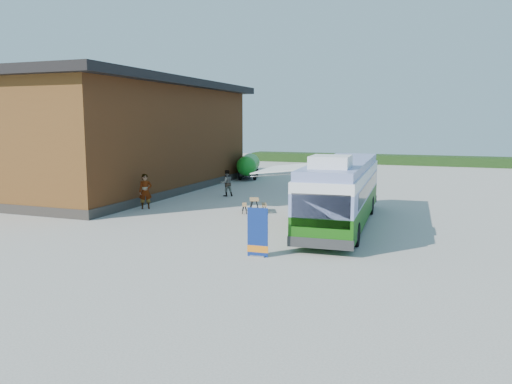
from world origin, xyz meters
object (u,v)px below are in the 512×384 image
at_px(picnic_table, 254,202).
at_px(banner, 258,237).
at_px(slurry_tanker, 248,165).
at_px(person_a, 145,191).
at_px(bus, 342,190).
at_px(person_b, 227,183).

bearing_deg(picnic_table, banner, -90.43).
bearing_deg(slurry_tanker, banner, -83.71).
bearing_deg(picnic_table, person_a, 167.81).
xyz_separation_m(bus, person_b, (-8.57, 6.49, -0.80)).
relative_size(picnic_table, person_b, 0.95).
bearing_deg(person_b, banner, 76.95).
height_order(bus, person_a, bus).
xyz_separation_m(bus, picnic_table, (-4.90, 1.72, -1.10)).
relative_size(banner, person_b, 1.04).
bearing_deg(picnic_table, slurry_tanker, 90.55).
relative_size(bus, person_a, 5.89).
distance_m(bus, slurry_tanker, 19.53).
relative_size(picnic_table, slurry_tanker, 0.30).
distance_m(picnic_table, person_a, 6.06).
relative_size(banner, person_a, 0.92).
relative_size(person_a, slurry_tanker, 0.37).
bearing_deg(banner, person_a, 139.44).
height_order(person_b, slurry_tanker, slurry_tanker).
distance_m(banner, slurry_tanker, 24.29).
bearing_deg(slurry_tanker, picnic_table, -83.36).
height_order(bus, picnic_table, bus).
bearing_deg(slurry_tanker, person_b, -92.50).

